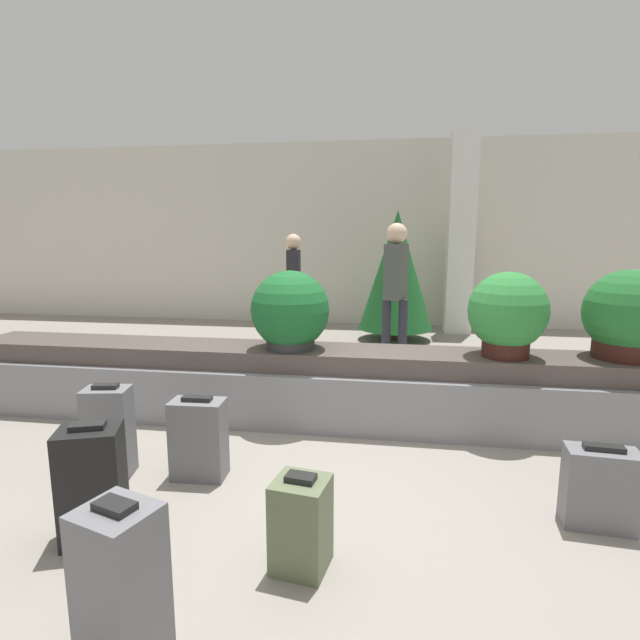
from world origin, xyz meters
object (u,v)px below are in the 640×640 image
Objects in this scene: traveler_0 at (294,280)px; pillar at (461,235)px; potted_plant_2 at (628,316)px; decorated_tree at (397,270)px; suitcase_0 at (600,488)px; suitcase_4 at (120,581)px; potted_plant_0 at (508,314)px; suitcase_1 at (92,484)px; suitcase_2 at (199,439)px; potted_plant_1 at (290,312)px; traveler_1 at (396,282)px; suitcase_5 at (301,524)px; suitcase_3 at (109,432)px.

pillar is at bearing 111.49° from traveler_0.
potted_plant_2 is 0.36× the size of decorated_tree.
suitcase_0 is 2.50m from suitcase_4.
potted_plant_2 reaches higher than potted_plant_0.
suitcase_0 is at bearing 25.37° from traveler_0.
traveler_0 is at bearing 69.04° from suitcase_1.
suitcase_1 is 0.80m from suitcase_2.
suitcase_2 is at bearing -109.34° from potted_plant_1.
traveler_1 reaches higher than suitcase_4.
traveler_1 reaches higher than potted_plant_0.
suitcase_4 is 0.93× the size of potted_plant_0.
potted_plant_2 is (2.23, 2.01, 0.76)m from suitcase_5.
decorated_tree reaches higher than suitcase_4.
suitcase_0 is 0.85× the size of suitcase_2.
suitcase_1 reaches higher than suitcase_4.
traveler_1 is at bearing 64.91° from suitcase_2.
suitcase_4 is (0.88, -1.35, -0.00)m from suitcase_3.
suitcase_0 is (0.17, -5.62, -1.37)m from pillar.
suitcase_2 is 4.88m from decorated_tree.
traveler_1 reaches higher than suitcase_3.
decorated_tree is (1.55, 5.39, 0.76)m from suitcase_1.
decorated_tree is at bearing -142.55° from pillar.
potted_plant_1 reaches higher than suitcase_3.
traveler_1 is (1.88, 3.12, 0.75)m from suitcase_3.
traveler_1 reaches higher than suitcase_5.
traveler_0 is 0.82× the size of decorated_tree.
suitcase_3 is (-0.33, 0.68, -0.01)m from suitcase_1.
potted_plant_1 is (-2.05, 1.31, 0.74)m from suitcase_0.
traveler_0 is (-2.66, 4.31, 0.73)m from suitcase_0.
potted_plant_1 is (0.68, 1.86, 0.65)m from suitcase_1.
suitcase_3 is 0.94× the size of potted_plant_0.
traveler_0 is at bearing 90.28° from suitcase_2.
decorated_tree is (0.87, 3.53, 0.10)m from potted_plant_1.
suitcase_3 is 1.65m from suitcase_5.
pillar is 6.03m from suitcase_2.
suitcase_5 is 2.44m from potted_plant_0.
suitcase_5 is 0.73× the size of potted_plant_1.
decorated_tree reaches higher than traveler_0.
potted_plant_1 is 0.34× the size of decorated_tree.
suitcase_4 is 0.90× the size of potted_plant_2.
suitcase_5 is 0.25× the size of decorated_tree.
suitcase_5 is (1.47, -0.75, -0.08)m from suitcase_3.
suitcase_3 is at bearing -161.20° from potted_plant_2.
potted_plant_1 is (1.01, 1.18, 0.66)m from suitcase_3.
traveler_1 is at bearing 134.48° from potted_plant_2.
traveler_0 is (-3.30, 2.91, -0.03)m from potted_plant_2.
suitcase_0 is 0.72× the size of potted_plant_1.
decorated_tree is at bearing 72.11° from suitcase_2.
traveler_0 reaches higher than potted_plant_0.
potted_plant_0 is 0.39× the size of traveler_1.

